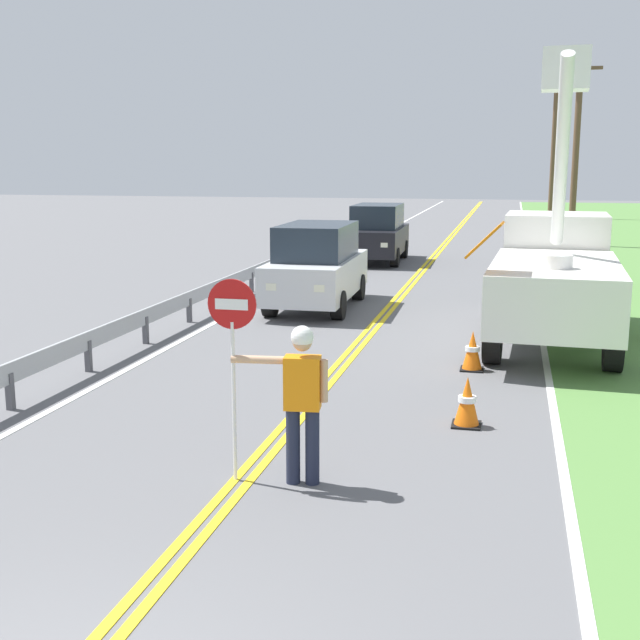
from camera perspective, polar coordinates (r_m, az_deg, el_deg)
centerline_yellow_left at (r=24.09m, az=6.08°, el=2.42°), size 0.11×110.00×0.01m
centerline_yellow_right at (r=24.06m, az=6.51°, el=2.40°), size 0.11×110.00×0.01m
edge_line_right at (r=23.91m, az=14.89°, el=2.05°), size 0.12×110.00×0.01m
edge_line_left at (r=24.76m, az=-2.01°, el=2.71°), size 0.12×110.00×0.01m
flagger_worker at (r=9.03m, az=-1.31°, el=-5.27°), size 1.08×0.28×1.83m
stop_sign_paddle at (r=9.00m, az=-6.18°, el=-1.02°), size 0.56×0.04×2.33m
utility_bucket_truck at (r=17.25m, az=16.23°, el=3.40°), size 2.94×6.90×5.78m
oncoming_suv_nearest at (r=20.19m, az=-0.22°, el=3.85°), size 2.00×4.64×2.10m
oncoming_suv_second at (r=29.86m, az=4.08°, el=6.14°), size 2.00×4.65×2.10m
utility_pole_mid at (r=37.51m, az=17.61°, el=11.54°), size 1.80×0.28×8.15m
utility_pole_far at (r=56.38m, az=16.13°, el=11.65°), size 1.80×0.28×8.90m
traffic_cone_lead at (r=11.36m, az=10.33°, el=-5.74°), size 0.40×0.40×0.70m
traffic_cone_mid at (r=14.40m, az=10.70°, el=-2.19°), size 0.40×0.40×0.70m
guardrail_left_shoulder at (r=21.79m, az=-5.80°, el=2.88°), size 0.10×32.00×0.71m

